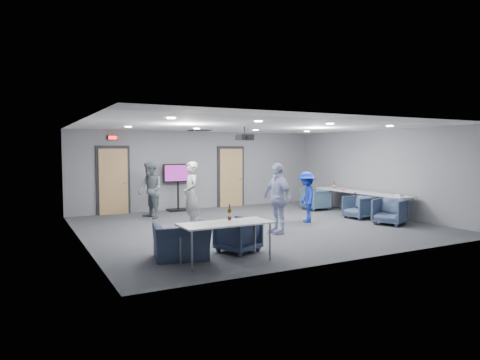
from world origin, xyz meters
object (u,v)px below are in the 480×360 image
person_a (191,195)px  person_c (277,198)px  tv_stand (178,184)px  chair_right_a (315,199)px  bottle_front (230,214)px  table_right_b (386,196)px  chair_front_b (181,241)px  person_b (150,190)px  table_front_left (226,225)px  bottle_right (334,186)px  chair_front_a (238,235)px  person_d (307,197)px  chair_right_c (390,212)px  table_right_a (343,191)px  chair_right_b (359,207)px  projector (245,137)px

person_a → person_c: 2.34m
person_a → tv_stand: size_ratio=1.10×
chair_right_a → bottle_front: bottle_front is taller
table_right_b → chair_front_b: bearing=102.9°
person_b → table_front_left: bearing=-13.9°
chair_front_b → bottle_right: bottle_right is taller
chair_front_a → chair_front_b: size_ratio=0.73×
chair_right_a → table_front_left: table_front_left is taller
person_d → chair_front_b: bearing=-38.0°
chair_right_c → bottle_right: bearing=145.5°
person_b → table_front_left: size_ratio=0.99×
bottle_right → chair_front_b: bearing=-150.5°
table_right_a → bottle_right: bearing=-4.9°
person_c → chair_front_a: (-1.77, -1.28, -0.53)m
chair_right_b → table_front_left: 6.33m
person_b → table_right_a: (6.19, -1.46, -0.17)m
chair_front_a → table_right_b: (5.83, 1.62, 0.34)m
person_a → bottle_front: 3.36m
chair_front_b → table_front_left: 0.95m
person_d → projector: projector is taller
person_d → bottle_front: bearing=-29.3°
person_c → chair_right_b: size_ratio=2.36×
bottle_front → projector: bearing=56.9°
person_a → table_front_left: (-0.71, -3.57, -0.19)m
person_b → chair_right_a: person_b is taller
person_c → chair_front_a: size_ratio=2.31×
chair_right_b → table_front_left: bearing=-69.1°
table_right_a → table_front_left: (-6.38, -4.12, -0.01)m
chair_front_a → projector: (1.58, 2.62, 2.06)m
chair_right_b → tv_stand: 5.93m
chair_right_a → bottle_right: bottle_right is taller
table_right_a → table_front_left: 7.60m
chair_front_a → tv_stand: (0.92, 6.15, 0.56)m
chair_right_b → bottle_front: (-5.53, -2.40, 0.50)m
chair_front_b → projector: 4.34m
chair_right_c → table_front_left: bearing=-97.9°
chair_right_b → table_front_left: table_front_left is taller
bottle_front → tv_stand: (1.28, 6.49, 0.06)m
person_c → tv_stand: size_ratio=1.10×
person_a → table_right_b: bearing=80.3°
tv_stand → chair_front_a: bearing=-98.5°
table_right_b → person_b: bearing=61.5°
table_right_a → tv_stand: 5.57m
chair_front_a → table_right_b: 6.06m
table_right_a → bottle_front: size_ratio=6.46×
tv_stand → projector: 3.89m
chair_right_c → chair_front_a: chair_right_c is taller
bottle_front → tv_stand: tv_stand is taller
chair_front_a → table_right_b: size_ratio=0.44×
table_right_a → projector: projector is taller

